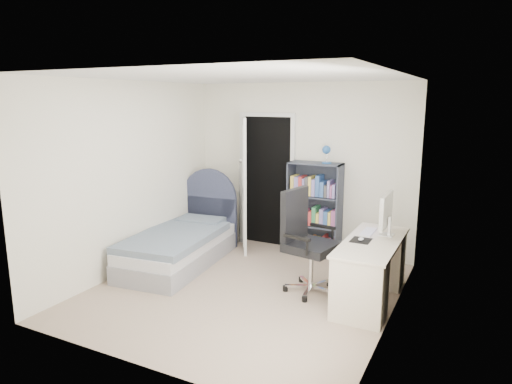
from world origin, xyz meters
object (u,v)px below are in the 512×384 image
at_px(nightstand, 216,215).
at_px(desk, 371,268).
at_px(bed, 182,244).
at_px(office_chair, 305,236).
at_px(bookcase, 315,213).
at_px(floor_lamp, 240,208).

xyz_separation_m(nightstand, desk, (2.79, -1.17, -0.01)).
height_order(bed, office_chair, office_chair).
relative_size(bed, nightstand, 3.36).
bearing_deg(desk, bookcase, 132.64).
relative_size(desk, office_chair, 1.19).
relative_size(bed, desk, 1.41).
xyz_separation_m(bed, nightstand, (-0.15, 1.14, 0.13)).
relative_size(floor_lamp, office_chair, 1.11).
bearing_deg(floor_lamp, bed, -102.47).
height_order(bookcase, desk, bookcase).
bearing_deg(office_chair, floor_lamp, 140.60).
bearing_deg(desk, office_chair, -175.06).
distance_m(floor_lamp, bookcase, 1.26).
bearing_deg(desk, nightstand, 157.25).
distance_m(nightstand, desk, 3.03).
bearing_deg(bookcase, nightstand, -178.56).
bearing_deg(office_chair, bed, 177.08).
xyz_separation_m(floor_lamp, desk, (2.38, -1.24, -0.17)).
xyz_separation_m(bookcase, office_chair, (0.33, -1.28, 0.04)).
bearing_deg(office_chair, bookcase, 104.54).
height_order(bookcase, office_chair, bookcase).
bearing_deg(bed, bookcase, 37.85).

